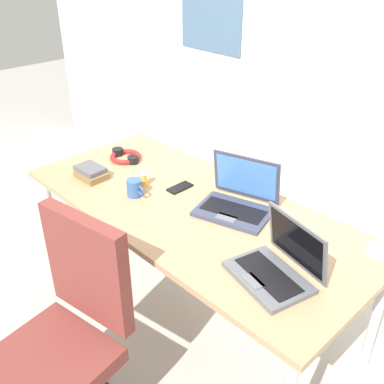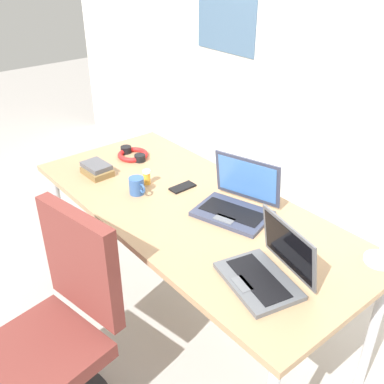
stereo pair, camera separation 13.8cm
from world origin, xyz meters
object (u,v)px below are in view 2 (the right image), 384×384
object	(u,v)px
pill_bottle	(147,177)
laptop_front_left	(267,270)
book_stack	(97,169)
coffee_mug	(137,186)
laptop_back_right	(237,203)
office_chair	(58,345)
headphones	(133,154)
computer_mouse	(290,246)
cell_phone	(183,187)

from	to	relation	value
pill_bottle	laptop_front_left	bearing A→B (deg)	-5.09
book_stack	coffee_mug	distance (m)	0.32
laptop_back_right	book_stack	xyz separation A→B (m)	(-0.76, -0.32, -0.02)
book_stack	office_chair	bearing A→B (deg)	-41.98
headphones	book_stack	xyz separation A→B (m)	(0.06, -0.27, 0.01)
computer_mouse	pill_bottle	bearing A→B (deg)	-171.34
cell_phone	book_stack	distance (m)	0.50
pill_bottle	coffee_mug	bearing A→B (deg)	-61.05
laptop_back_right	laptop_front_left	bearing A→B (deg)	-31.06
headphones	laptop_back_right	bearing A→B (deg)	3.28
headphones	coffee_mug	xyz separation A→B (m)	(0.38, -0.22, 0.03)
laptop_back_right	office_chair	bearing A→B (deg)	-96.50
computer_mouse	office_chair	xyz separation A→B (m)	(-0.46, -0.87, -0.36)
coffee_mug	office_chair	size ratio (longest dim) A/B	0.12
laptop_front_left	pill_bottle	world-z (taller)	laptop_front_left
pill_bottle	office_chair	xyz separation A→B (m)	(0.39, -0.74, -0.38)
book_stack	coffee_mug	size ratio (longest dim) A/B	1.60
computer_mouse	cell_phone	bearing A→B (deg)	-178.82
laptop_front_left	computer_mouse	bearing A→B (deg)	107.32
cell_phone	headphones	xyz separation A→B (m)	(-0.48, 0.01, 0.01)
laptop_back_right	headphones	bearing A→B (deg)	-176.72
headphones	computer_mouse	bearing A→B (deg)	0.52
coffee_mug	office_chair	bearing A→B (deg)	-62.23
laptop_front_left	cell_phone	world-z (taller)	laptop_front_left
book_stack	laptop_front_left	bearing A→B (deg)	3.21
office_chair	book_stack	bearing A→B (deg)	138.02
laptop_back_right	pill_bottle	world-z (taller)	laptop_back_right
laptop_front_left	headphones	bearing A→B (deg)	170.60
laptop_front_left	pill_bottle	distance (m)	0.92
laptop_back_right	coffee_mug	bearing A→B (deg)	-148.82
book_stack	office_chair	distance (m)	0.96
laptop_front_left	laptop_back_right	world-z (taller)	laptop_back_right
headphones	pill_bottle	distance (m)	0.35
coffee_mug	headphones	bearing A→B (deg)	149.93
laptop_front_left	cell_phone	distance (m)	0.79
computer_mouse	headphones	bearing A→B (deg)	-179.85
cell_phone	computer_mouse	bearing A→B (deg)	1.12
cell_phone	book_stack	world-z (taller)	book_stack
headphones	coffee_mug	size ratio (longest dim) A/B	1.89
laptop_back_right	office_chair	xyz separation A→B (m)	(-0.10, -0.91, -0.39)
computer_mouse	headphones	size ratio (longest dim) A/B	0.45
pill_bottle	book_stack	world-z (taller)	pill_bottle
coffee_mug	pill_bottle	bearing A→B (deg)	118.95
cell_phone	pill_bottle	bearing A→B (deg)	-143.58
laptop_back_right	computer_mouse	size ratio (longest dim) A/B	4.17
laptop_front_left	laptop_back_right	distance (m)	0.49
laptop_front_left	headphones	distance (m)	1.26
computer_mouse	cell_phone	distance (m)	0.69
pill_bottle	office_chair	bearing A→B (deg)	-62.08
laptop_front_left	cell_phone	bearing A→B (deg)	165.44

